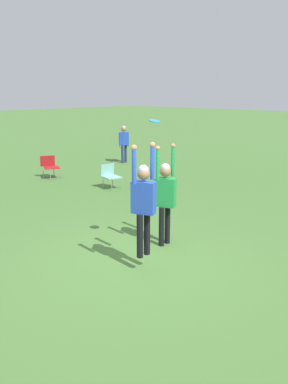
% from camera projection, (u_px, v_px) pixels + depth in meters
% --- Properties ---
extents(ground_plane, '(120.00, 120.00, 0.00)m').
position_uv_depth(ground_plane, '(138.00, 261.00, 7.44)').
color(ground_plane, '#4C7A38').
extents(person_jumping, '(0.58, 0.47, 2.12)m').
position_uv_depth(person_jumping, '(143.00, 198.00, 6.76)').
color(person_jumping, black).
rests_on(person_jumping, ground_plane).
extents(person_defending, '(0.60, 0.49, 2.21)m').
position_uv_depth(person_defending, '(165.00, 193.00, 7.96)').
color(person_defending, black).
rests_on(person_defending, ground_plane).
extents(frisbee, '(0.22, 0.22, 0.07)m').
position_uv_depth(frisbee, '(155.00, 121.00, 7.10)').
color(frisbee, '#2D9EDB').
extents(camping_chair_0, '(0.75, 0.81, 0.86)m').
position_uv_depth(camping_chair_0, '(50.00, 165.00, 14.53)').
color(camping_chair_0, gray).
rests_on(camping_chair_0, ground_plane).
extents(camping_chair_1, '(0.62, 0.66, 0.84)m').
position_uv_depth(camping_chair_1, '(110.00, 174.00, 12.94)').
color(camping_chair_1, gray).
rests_on(camping_chair_1, ground_plane).
extents(person_spectator_near, '(0.61, 0.45, 1.74)m').
position_uv_depth(person_spectator_near, '(124.00, 141.00, 17.49)').
color(person_spectator_near, navy).
rests_on(person_spectator_near, ground_plane).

